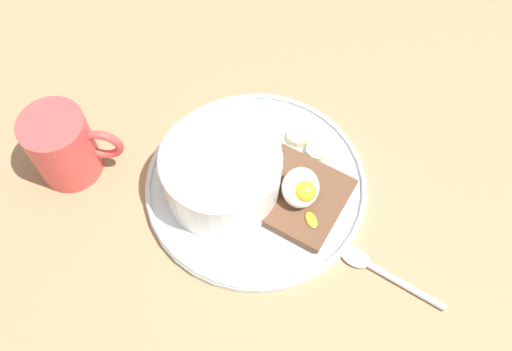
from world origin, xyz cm
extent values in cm
cube|color=#9E8059|center=(0.00, 0.00, 1.00)|extent=(120.00, 120.00, 2.00)
cylinder|color=white|center=(0.00, 0.00, 2.50)|extent=(27.03, 27.03, 1.00)
torus|color=white|center=(0.00, 0.00, 3.30)|extent=(26.83, 26.83, 0.60)
cylinder|color=white|center=(-1.19, 3.85, 6.45)|extent=(13.81, 13.81, 6.90)
torus|color=white|center=(-1.19, 3.85, 9.90)|extent=(14.01, 14.01, 0.60)
cylinder|color=white|center=(-1.19, 3.85, 6.13)|extent=(12.41, 12.41, 5.87)
ellipsoid|color=white|center=(-1.19, 3.85, 8.87)|extent=(11.79, 11.79, 1.20)
ellipsoid|color=olive|center=(-1.52, 1.77, 9.22)|extent=(1.38, 1.83, 0.70)
ellipsoid|color=#93744A|center=(0.31, 0.62, 9.28)|extent=(2.06, 1.45, 0.83)
ellipsoid|color=beige|center=(-0.01, 0.00, 9.23)|extent=(1.74, 1.18, 0.72)
ellipsoid|color=tan|center=(-2.54, 4.11, 9.25)|extent=(1.30, 1.86, 0.75)
ellipsoid|color=#936444|center=(2.75, 4.39, 9.27)|extent=(1.99, 2.23, 0.80)
ellipsoid|color=tan|center=(0.02, 5.31, 9.18)|extent=(1.03, 1.52, 0.63)
cube|color=brown|center=(-1.37, -5.42, 4.28)|extent=(13.57, 13.57, 0.30)
cube|color=brown|center=(-1.37, -5.42, 3.69)|extent=(13.31, 13.31, 1.38)
ellipsoid|color=white|center=(-1.37, -5.42, 6.14)|extent=(5.07, 4.36, 3.53)
sphere|color=yellow|center=(-2.30, -5.93, 7.01)|extent=(2.59, 2.59, 2.59)
ellipsoid|color=yellow|center=(-4.52, -7.17, 4.58)|extent=(2.45, 2.09, 0.36)
cylinder|color=beige|center=(7.26, -4.21, 3.48)|extent=(3.60, 3.58, 1.01)
cylinder|color=#B7B284|center=(7.26, -4.21, 3.92)|extent=(0.65, 0.64, 0.14)
cylinder|color=beige|center=(7.70, -0.51, 3.47)|extent=(4.93, 4.95, 1.04)
cylinder|color=tan|center=(7.70, -0.51, 3.90)|extent=(0.89, 0.89, 0.15)
cylinder|color=beige|center=(5.60, -6.90, 3.49)|extent=(3.86, 3.86, 0.99)
cylinder|color=#B7AE8D|center=(5.60, -6.90, 3.97)|extent=(0.70, 0.69, 0.12)
cylinder|color=#E14A47|center=(-0.69, 23.24, 6.77)|extent=(7.68, 7.68, 9.53)
cylinder|color=#3A2811|center=(-0.69, 23.24, 10.39)|extent=(6.53, 6.53, 0.40)
torus|color=#E14A47|center=(-0.29, 18.42, 7.24)|extent=(1.43, 5.26, 5.19)
cylinder|color=silver|center=(-9.55, -17.81, 2.40)|extent=(5.16, 10.54, 0.80)
ellipsoid|color=silver|center=(-7.34, -12.70, 2.40)|extent=(3.63, 4.26, 0.70)
camera|label=1|loc=(-32.65, -5.22, 64.03)|focal=40.00mm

